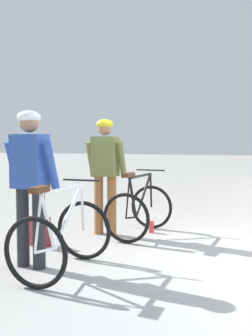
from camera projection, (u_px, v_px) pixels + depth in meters
name	position (u px, v px, depth m)	size (l,w,h in m)	color
ground_plane	(172.00, 253.00, 4.90)	(80.00, 80.00, 0.00)	gray
cyclist_near_in_olive	(105.00, 166.00, 5.85)	(0.61, 0.31, 1.76)	#935B2D
cyclist_far_in_blue	(30.00, 174.00, 4.29)	(0.62, 0.32, 1.76)	#232328
bicycle_near_black	(140.00, 209.00, 5.83)	(0.76, 1.10, 0.99)	black
bicycle_far_white	(62.00, 236.00, 4.15)	(0.72, 1.08, 0.99)	black
backpack_on_platform	(39.00, 231.00, 5.26)	(0.28, 0.18, 0.40)	maroon
water_bottle_near_the_bikes	(151.00, 227.00, 6.02)	(0.08, 0.08, 0.18)	red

